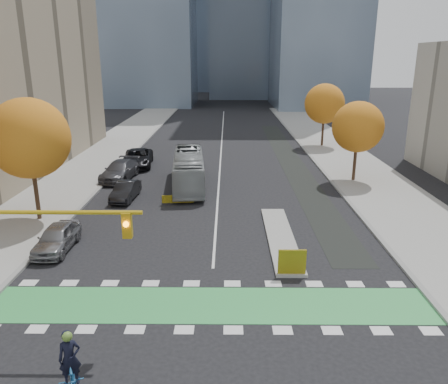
{
  "coord_description": "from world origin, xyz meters",
  "views": [
    {
      "loc": [
        0.74,
        -15.67,
        10.58
      ],
      "look_at": [
        0.55,
        8.92,
        3.0
      ],
      "focal_mm": 35.0,
      "sensor_mm": 36.0,
      "label": 1
    }
  ],
  "objects_px": {
    "parked_car_d": "(137,158)",
    "bus": "(189,170)",
    "parked_car_c": "(120,171)",
    "parked_car_b": "(126,191)",
    "hazard_board": "(292,262)",
    "tree_east_near": "(358,127)",
    "tree_east_far": "(325,104)",
    "cyclist": "(72,376)",
    "parked_car_a": "(57,238)",
    "tree_west": "(29,139)"
  },
  "relations": [
    {
      "from": "parked_car_d",
      "to": "bus",
      "type": "bearing_deg",
      "value": -56.06
    },
    {
      "from": "parked_car_c",
      "to": "parked_car_d",
      "type": "height_order",
      "value": "parked_car_d"
    },
    {
      "from": "parked_car_b",
      "to": "hazard_board",
      "type": "bearing_deg",
      "value": -44.32
    },
    {
      "from": "tree_east_near",
      "to": "tree_east_far",
      "type": "xyz_separation_m",
      "value": [
        0.5,
        16.0,
        0.38
      ]
    },
    {
      "from": "cyclist",
      "to": "tree_east_far",
      "type": "bearing_deg",
      "value": 48.41
    },
    {
      "from": "parked_car_a",
      "to": "tree_east_near",
      "type": "bearing_deg",
      "value": 35.46
    },
    {
      "from": "tree_east_near",
      "to": "parked_car_c",
      "type": "relative_size",
      "value": 1.24
    },
    {
      "from": "parked_car_b",
      "to": "parked_car_c",
      "type": "distance_m",
      "value": 6.13
    },
    {
      "from": "hazard_board",
      "to": "parked_car_a",
      "type": "bearing_deg",
      "value": 166.61
    },
    {
      "from": "parked_car_b",
      "to": "parked_car_d",
      "type": "relative_size",
      "value": 0.68
    },
    {
      "from": "tree_east_near",
      "to": "parked_car_b",
      "type": "bearing_deg",
      "value": -164.39
    },
    {
      "from": "cyclist",
      "to": "parked_car_a",
      "type": "relative_size",
      "value": 0.57
    },
    {
      "from": "parked_car_a",
      "to": "hazard_board",
      "type": "bearing_deg",
      "value": -12.93
    },
    {
      "from": "hazard_board",
      "to": "parked_car_a",
      "type": "relative_size",
      "value": 0.32
    },
    {
      "from": "hazard_board",
      "to": "tree_west",
      "type": "bearing_deg",
      "value": 154.01
    },
    {
      "from": "parked_car_a",
      "to": "parked_car_b",
      "type": "relative_size",
      "value": 1.03
    },
    {
      "from": "tree_west",
      "to": "bus",
      "type": "relative_size",
      "value": 0.79
    },
    {
      "from": "parked_car_a",
      "to": "parked_car_c",
      "type": "xyz_separation_m",
      "value": [
        0.0,
        15.19,
        0.09
      ]
    },
    {
      "from": "parked_car_a",
      "to": "parked_car_c",
      "type": "relative_size",
      "value": 0.76
    },
    {
      "from": "tree_east_far",
      "to": "parked_car_c",
      "type": "xyz_separation_m",
      "value": [
        -21.5,
        -15.51,
        -4.42
      ]
    },
    {
      "from": "cyclist",
      "to": "parked_car_a",
      "type": "distance_m",
      "value": 12.34
    },
    {
      "from": "cyclist",
      "to": "parked_car_d",
      "type": "bearing_deg",
      "value": 77.57
    },
    {
      "from": "tree_west",
      "to": "bus",
      "type": "height_order",
      "value": "tree_west"
    },
    {
      "from": "tree_east_far",
      "to": "parked_car_a",
      "type": "distance_m",
      "value": 37.75
    },
    {
      "from": "parked_car_a",
      "to": "parked_car_b",
      "type": "height_order",
      "value": "parked_car_a"
    },
    {
      "from": "tree_east_near",
      "to": "cyclist",
      "type": "height_order",
      "value": "tree_east_near"
    },
    {
      "from": "tree_west",
      "to": "tree_east_far",
      "type": "relative_size",
      "value": 1.08
    },
    {
      "from": "tree_east_far",
      "to": "parked_car_b",
      "type": "bearing_deg",
      "value": -132.63
    },
    {
      "from": "tree_west",
      "to": "tree_east_near",
      "type": "relative_size",
      "value": 1.16
    },
    {
      "from": "hazard_board",
      "to": "parked_car_c",
      "type": "bearing_deg",
      "value": 125.41
    },
    {
      "from": "tree_west",
      "to": "parked_car_a",
      "type": "height_order",
      "value": "tree_west"
    },
    {
      "from": "parked_car_c",
      "to": "parked_car_d",
      "type": "xyz_separation_m",
      "value": [
        0.62,
        5.0,
        0.03
      ]
    },
    {
      "from": "hazard_board",
      "to": "tree_west",
      "type": "relative_size",
      "value": 0.17
    },
    {
      "from": "cyclist",
      "to": "parked_car_c",
      "type": "height_order",
      "value": "cyclist"
    },
    {
      "from": "hazard_board",
      "to": "parked_car_c",
      "type": "xyz_separation_m",
      "value": [
        -13.0,
        18.29,
        0.02
      ]
    },
    {
      "from": "parked_car_d",
      "to": "hazard_board",
      "type": "bearing_deg",
      "value": -67.5
    },
    {
      "from": "parked_car_a",
      "to": "parked_car_d",
      "type": "distance_m",
      "value": 20.2
    },
    {
      "from": "parked_car_a",
      "to": "parked_car_c",
      "type": "height_order",
      "value": "parked_car_c"
    },
    {
      "from": "hazard_board",
      "to": "cyclist",
      "type": "height_order",
      "value": "cyclist"
    },
    {
      "from": "tree_west",
      "to": "parked_car_d",
      "type": "distance_m",
      "value": 16.6
    },
    {
      "from": "bus",
      "to": "tree_west",
      "type": "bearing_deg",
      "value": -143.13
    },
    {
      "from": "parked_car_c",
      "to": "parked_car_b",
      "type": "bearing_deg",
      "value": -64.9
    },
    {
      "from": "hazard_board",
      "to": "cyclist",
      "type": "xyz_separation_m",
      "value": [
        -8.23,
        -8.28,
        0.02
      ]
    },
    {
      "from": "tree_west",
      "to": "parked_car_c",
      "type": "distance_m",
      "value": 11.91
    },
    {
      "from": "cyclist",
      "to": "parked_car_b",
      "type": "relative_size",
      "value": 0.59
    },
    {
      "from": "bus",
      "to": "parked_car_c",
      "type": "relative_size",
      "value": 1.84
    },
    {
      "from": "hazard_board",
      "to": "cyclist",
      "type": "relative_size",
      "value": 0.57
    },
    {
      "from": "tree_west",
      "to": "tree_east_far",
      "type": "height_order",
      "value": "tree_west"
    },
    {
      "from": "cyclist",
      "to": "bus",
      "type": "distance_m",
      "value": 24.55
    },
    {
      "from": "tree_east_near",
      "to": "cyclist",
      "type": "distance_m",
      "value": 30.99
    }
  ]
}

